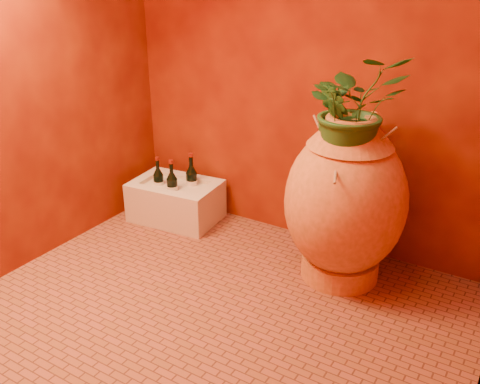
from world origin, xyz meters
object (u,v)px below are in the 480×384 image
Objects in this scene: wine_bottle_c at (172,188)px; wine_bottle_b at (192,182)px; amphora at (345,201)px; stone_basin at (176,201)px; wine_bottle_a at (159,183)px; wall_tap at (372,127)px.

wine_bottle_b is at bearing 66.35° from wine_bottle_c.
wine_bottle_b is 1.06× the size of wine_bottle_c.
amphora reaches higher than stone_basin.
amphora is at bearing -8.18° from wine_bottle_b.
wine_bottle_c is at bearing 178.63° from amphora.
stone_basin is 0.18m from wine_bottle_a.
wine_bottle_b is 0.15m from wine_bottle_c.
stone_basin is 1.47m from wall_tap.
amphora is 1.40m from wine_bottle_a.
stone_basin is at bearing -134.42° from wine_bottle_b.
wine_bottle_a is (-1.38, 0.06, -0.22)m from amphora.
wine_bottle_a is 1.53m from wall_tap.
wine_bottle_a is at bearing -150.63° from wine_bottle_b.
wine_bottle_c is at bearing -70.33° from stone_basin.
stone_basin is 1.90× the size of wine_bottle_b.
wine_bottle_c is at bearing -113.65° from wine_bottle_b.
wall_tap is at bearing 84.57° from amphora.
wall_tap is (0.02, 0.26, 0.36)m from amphora.
wine_bottle_c is (-1.24, 0.03, -0.21)m from amphora.
amphora is at bearing -3.92° from stone_basin.
amphora is 1.25m from wine_bottle_c.
wine_bottle_a reaches higher than stone_basin.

